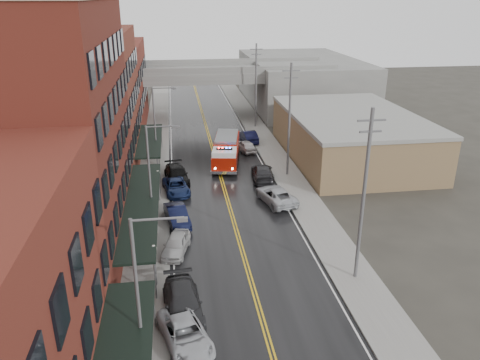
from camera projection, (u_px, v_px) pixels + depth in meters
road at (227, 197)px, 45.22m from camera, size 11.00×160.00×0.02m
sidewalk_left at (150, 201)px, 44.23m from camera, size 3.00×160.00×0.15m
sidewalk_right at (300, 193)px, 46.16m from camera, size 3.00×160.00×0.15m
curb_left at (168, 200)px, 44.45m from camera, size 0.30×160.00×0.15m
curb_right at (284, 193)px, 45.94m from camera, size 0.30×160.00×0.15m
brick_building_b at (54, 133)px, 33.70m from camera, size 9.00×20.00×18.00m
brick_building_c at (92, 102)px, 50.36m from camera, size 9.00×15.00×15.00m
brick_building_far at (112, 87)px, 67.01m from camera, size 9.00×20.00×12.00m
tan_building at (350, 137)px, 55.61m from camera, size 14.00×22.00×5.00m
right_far_block at (301, 81)px, 82.92m from camera, size 18.00×30.00×8.00m
awning_1 at (142, 204)px, 36.69m from camera, size 2.60×18.00×3.09m
awning_2 at (150, 140)px, 52.79m from camera, size 2.60×13.00×3.09m
globe_lamp_1 at (154, 256)px, 30.65m from camera, size 0.44×0.44×3.12m
globe_lamp_2 at (158, 179)px, 43.52m from camera, size 0.44×0.44×3.12m
street_lamp_0 at (142, 291)px, 22.21m from camera, size 2.64×0.22×9.00m
street_lamp_1 at (153, 173)px, 36.92m from camera, size 2.64×0.22×9.00m
street_lamp_2 at (157, 122)px, 51.64m from camera, size 2.64×0.22×9.00m
utility_pole_0 at (364, 195)px, 30.05m from camera, size 1.80×0.24×12.00m
utility_pole_1 at (289, 119)px, 48.45m from camera, size 1.80×0.24×12.00m
utility_pole_2 at (256, 84)px, 66.84m from camera, size 1.80×0.24×12.00m
overpass at (202, 80)px, 72.45m from camera, size 40.00×10.00×7.50m
fire_truck at (226, 150)px, 53.49m from camera, size 4.60×8.90×3.12m
parked_car_left_2 at (185, 334)px, 26.01m from camera, size 3.51×5.43×1.39m
parked_car_left_3 at (183, 303)px, 28.46m from camera, size 2.71×5.65×1.59m
parked_car_left_4 at (176, 244)px, 35.31m from camera, size 2.64×4.43×1.41m
parked_car_left_5 at (177, 216)px, 39.83m from camera, size 2.42×4.77×1.50m
parked_car_left_6 at (176, 187)px, 46.01m from camera, size 2.95×5.15×1.35m
parked_car_left_7 at (177, 175)px, 48.73m from camera, size 2.86×5.69×1.58m
parked_car_right_0 at (276, 195)px, 43.88m from camera, size 3.68×5.81×1.49m
parked_car_right_1 at (263, 173)px, 49.37m from camera, size 2.69×5.56×1.56m
parked_car_right_2 at (246, 146)px, 58.27m from camera, size 2.56×4.48×1.44m
parked_car_right_3 at (248, 136)px, 61.96m from camera, size 2.09×4.96×1.59m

